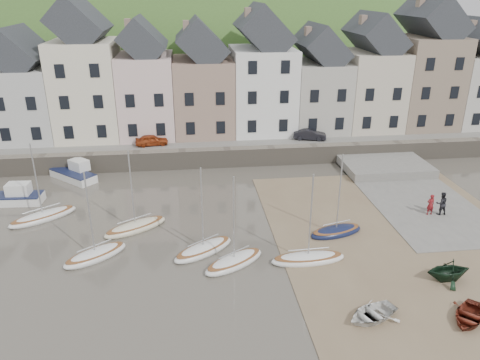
{
  "coord_description": "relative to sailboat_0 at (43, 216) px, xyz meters",
  "views": [
    {
      "loc": [
        -3.74,
        -25.82,
        16.35
      ],
      "look_at": [
        0.0,
        6.0,
        3.0
      ],
      "focal_mm": 34.56,
      "sensor_mm": 36.0,
      "label": 1
    }
  ],
  "objects": [
    {
      "name": "ground",
      "position": [
        15.0,
        -7.11,
        -0.26
      ],
      "size": [
        160.0,
        160.0,
        0.0
      ],
      "primitive_type": "plane",
      "color": "#4C473C",
      "rests_on": "ground"
    },
    {
      "name": "quay_land",
      "position": [
        15.0,
        24.89,
        0.49
      ],
      "size": [
        90.0,
        30.0,
        1.5
      ],
      "primitive_type": "cube",
      "color": "#3B5D25",
      "rests_on": "ground"
    },
    {
      "name": "quay_street",
      "position": [
        15.0,
        13.39,
        1.29
      ],
      "size": [
        70.0,
        7.0,
        0.1
      ],
      "primitive_type": "cube",
      "color": "slate",
      "rests_on": "quay_land"
    },
    {
      "name": "seawall",
      "position": [
        15.0,
        9.89,
        0.64
      ],
      "size": [
        70.0,
        1.2,
        1.8
      ],
      "primitive_type": "cube",
      "color": "slate",
      "rests_on": "ground"
    },
    {
      "name": "beach",
      "position": [
        26.0,
        -7.11,
        -0.23
      ],
      "size": [
        18.0,
        26.0,
        0.06
      ],
      "primitive_type": "cube",
      "color": "brown",
      "rests_on": "ground"
    },
    {
      "name": "slipway",
      "position": [
        30.0,
        0.89,
        -0.2
      ],
      "size": [
        8.0,
        18.0,
        0.12
      ],
      "primitive_type": "cube",
      "color": "slate",
      "rests_on": "ground"
    },
    {
      "name": "hillside",
      "position": [
        10.0,
        52.89,
        -18.25
      ],
      "size": [
        134.4,
        84.0,
        84.0
      ],
      "color": "#3B5D25",
      "rests_on": "ground"
    },
    {
      "name": "townhouse_terrace",
      "position": [
        16.76,
        16.89,
        7.06
      ],
      "size": [
        61.05,
        8.0,
        13.93
      ],
      "color": "white",
      "rests_on": "quay_land"
    },
    {
      "name": "sailboat_0",
      "position": [
        0.0,
        0.0,
        0.0
      ],
      "size": [
        5.08,
        4.16,
        6.32
      ],
      "color": "white",
      "rests_on": "ground"
    },
    {
      "name": "sailboat_1",
      "position": [
        4.9,
        -6.09,
        0.0
      ],
      "size": [
        4.41,
        3.77,
        6.32
      ],
      "color": "white",
      "rests_on": "ground"
    },
    {
      "name": "sailboat_2",
      "position": [
        7.15,
        -2.5,
        0.0
      ],
      "size": [
        4.93,
        3.81,
        6.32
      ],
      "color": "beige",
      "rests_on": "ground"
    },
    {
      "name": "sailboat_3",
      "position": [
        11.95,
        -6.22,
        0.0
      ],
      "size": [
        4.65,
        3.85,
        6.32
      ],
      "color": "white",
      "rests_on": "ground"
    },
    {
      "name": "sailboat_4",
      "position": [
        13.82,
        -7.94,
        0.0
      ],
      "size": [
        4.56,
        3.68,
        6.32
      ],
      "color": "white",
      "rests_on": "ground"
    },
    {
      "name": "sailboat_5",
      "position": [
        21.49,
        -4.85,
        0.01
      ],
      "size": [
        4.32,
        2.53,
        6.32
      ],
      "color": "#121A3A",
      "rests_on": "ground"
    },
    {
      "name": "sailboat_6",
      "position": [
        18.59,
        -8.13,
        0.0
      ],
      "size": [
        4.92,
        1.69,
        6.32
      ],
      "color": "white",
      "rests_on": "ground"
    },
    {
      "name": "motorboat_0",
      "position": [
        -3.26,
        3.32,
        0.32
      ],
      "size": [
        5.22,
        2.02,
        1.7
      ],
      "color": "white",
      "rests_on": "ground"
    },
    {
      "name": "motorboat_2",
      "position": [
        0.7,
        8.15,
        0.32
      ],
      "size": [
        4.76,
        4.58,
        1.7
      ],
      "color": "white",
      "rests_on": "ground"
    },
    {
      "name": "rowboat_white",
      "position": [
        20.54,
        -14.01,
        0.11
      ],
      "size": [
        3.6,
        3.14,
        0.62
      ],
      "primitive_type": "imported",
      "rotation": [
        0.0,
        0.0,
        -1.17
      ],
      "color": "silver",
      "rests_on": "beach"
    },
    {
      "name": "rowboat_green",
      "position": [
        26.4,
        -11.14,
        0.51
      ],
      "size": [
        2.77,
        2.41,
        1.42
      ],
      "primitive_type": "imported",
      "rotation": [
        0.0,
        0.0,
        -1.54
      ],
      "color": "black",
      "rests_on": "beach"
    },
    {
      "name": "rowboat_red",
      "position": [
        25.59,
        -14.74,
        0.1
      ],
      "size": [
        3.51,
        3.53,
        0.6
      ],
      "primitive_type": "imported",
      "rotation": [
        0.0,
        0.0,
        -0.78
      ],
      "color": "maroon",
      "rests_on": "beach"
    },
    {
      "name": "person_red",
      "position": [
        29.57,
        -2.83,
        0.7
      ],
      "size": [
        0.64,
        0.45,
        1.68
      ],
      "primitive_type": "imported",
      "rotation": [
        0.0,
        0.0,
        3.22
      ],
      "color": "maroon",
      "rests_on": "slipway"
    },
    {
      "name": "person_dark",
      "position": [
        30.41,
        -2.9,
        0.79
      ],
      "size": [
        0.9,
        0.7,
        1.85
      ],
      "primitive_type": "imported",
      "rotation": [
        0.0,
        0.0,
        3.15
      ],
      "color": "black",
      "rests_on": "slipway"
    },
    {
      "name": "car_left",
      "position": [
        7.59,
        12.39,
        1.89
      ],
      "size": [
        3.39,
        1.72,
        1.11
      ],
      "primitive_type": "imported",
      "rotation": [
        0.0,
        0.0,
        1.7
      ],
      "color": "#A03C17",
      "rests_on": "quay_street"
    },
    {
      "name": "car_right",
      "position": [
        23.97,
        12.39,
        1.9
      ],
      "size": [
        3.59,
        2.03,
        1.12
      ],
      "primitive_type": "imported",
      "rotation": [
        0.0,
        0.0,
        1.31
      ],
      "color": "black",
      "rests_on": "quay_street"
    }
  ]
}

